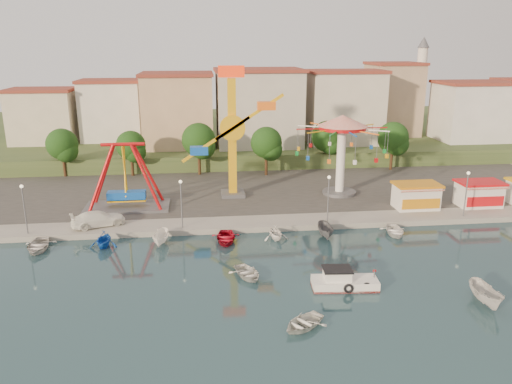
{
  "coord_description": "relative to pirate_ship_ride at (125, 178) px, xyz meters",
  "views": [
    {
      "loc": [
        -5.88,
        -38.09,
        19.47
      ],
      "look_at": [
        0.11,
        14.0,
        4.0
      ],
      "focal_mm": 35.0,
      "sensor_mm": 36.0,
      "label": 1
    }
  ],
  "objects": [
    {
      "name": "ground",
      "position": [
        14.76,
        -20.45,
        -4.39
      ],
      "size": [
        200.0,
        200.0,
        0.0
      ],
      "primitive_type": "plane",
      "color": "#132734",
      "rests_on": "ground"
    },
    {
      "name": "cabin_motorboat",
      "position": [
        20.4,
        -21.94,
        -3.88
      ],
      "size": [
        5.58,
        2.5,
        1.91
      ],
      "rotation": [
        0.0,
        0.0,
        -0.08
      ],
      "color": "white",
      "rests_on": "ground"
    },
    {
      "name": "building_3",
      "position": [
        20.36,
        28.36,
        3.2
      ],
      "size": [
        12.59,
        10.5,
        9.2
      ],
      "primitive_type": "cube",
      "color": "beige",
      "rests_on": "hill_terrace"
    },
    {
      "name": "lamp_post_2",
      "position": [
        22.76,
        -7.45,
        -1.29
      ],
      "size": [
        0.14,
        0.14,
        5.0
      ],
      "primitive_type": "cylinder",
      "color": "#59595E",
      "rests_on": "quay_deck"
    },
    {
      "name": "tree_0",
      "position": [
        -11.24,
        16.53,
        1.08
      ],
      "size": [
        4.6,
        4.6,
        7.19
      ],
      "color": "#382314",
      "rests_on": "quay_deck"
    },
    {
      "name": "skiff",
      "position": [
        30.65,
        -25.91,
        -3.6
      ],
      "size": [
        1.65,
        4.14,
        1.58
      ],
      "primitive_type": "imported",
      "rotation": [
        0.0,
        0.0,
        -0.03
      ],
      "color": "silver",
      "rests_on": "ground"
    },
    {
      "name": "booth_mid",
      "position": [
        42.45,
        -3.96,
        -2.23
      ],
      "size": [
        5.4,
        3.78,
        3.08
      ],
      "color": "white",
      "rests_on": "quay_deck"
    },
    {
      "name": "booth_left",
      "position": [
        34.48,
        -3.96,
        -2.23
      ],
      "size": [
        5.4,
        3.78,
        3.08
      ],
      "color": "white",
      "rests_on": "quay_deck"
    },
    {
      "name": "kamikaze_tower",
      "position": [
        13.44,
        3.48,
        3.97
      ],
      "size": [
        8.6,
        3.1,
        16.5
      ],
      "color": "#59595E",
      "rests_on": "quay_deck"
    },
    {
      "name": "moored_boat_1",
      "position": [
        -0.97,
        -10.65,
        -3.56
      ],
      "size": [
        3.03,
        3.42,
        1.67
      ],
      "primitive_type": "imported",
      "rotation": [
        0.0,
        0.0,
        -0.09
      ],
      "color": "blue",
      "rests_on": "ground"
    },
    {
      "name": "asphalt_pad",
      "position": [
        14.76,
        9.55,
        -3.79
      ],
      "size": [
        90.0,
        28.0,
        0.01
      ],
      "primitive_type": "cube",
      "color": "#4C4944",
      "rests_on": "quay_deck"
    },
    {
      "name": "building_4",
      "position": [
        33.83,
        31.76,
        3.22
      ],
      "size": [
        10.75,
        9.23,
        9.24
      ],
      "primitive_type": "cube",
      "color": "beige",
      "rests_on": "hill_terrace"
    },
    {
      "name": "van",
      "position": [
        -2.3,
        -5.96,
        -2.97
      ],
      "size": [
        6.1,
        4.17,
        1.64
      ],
      "primitive_type": "imported",
      "rotation": [
        0.0,
        0.0,
        1.94
      ],
      "color": "white",
      "rests_on": "quay_deck"
    },
    {
      "name": "lamp_post_3",
      "position": [
        38.76,
        -7.45,
        -1.29
      ],
      "size": [
        0.14,
        0.14,
        5.0
      ],
      "primitive_type": "cylinder",
      "color": "#59595E",
      "rests_on": "quay_deck"
    },
    {
      "name": "building_5",
      "position": [
        47.13,
        29.89,
        4.21
      ],
      "size": [
        12.77,
        10.96,
        11.21
      ],
      "primitive_type": "cube",
      "color": "tan",
      "rests_on": "hill_terrace"
    },
    {
      "name": "tree_5",
      "position": [
        38.76,
        15.09,
        1.31
      ],
      "size": [
        4.83,
        4.83,
        7.54
      ],
      "color": "#382314",
      "rests_on": "quay_deck"
    },
    {
      "name": "rowboat_b",
      "position": [
        15.84,
        -27.54,
        -4.03
      ],
      "size": [
        4.37,
        4.18,
        0.74
      ],
      "primitive_type": "imported",
      "rotation": [
        0.0,
        0.0,
        -0.92
      ],
      "color": "silver",
      "rests_on": "ground"
    },
    {
      "name": "hill_terrace",
      "position": [
        14.76,
        46.55,
        -2.89
      ],
      "size": [
        200.0,
        60.0,
        3.0
      ],
      "primitive_type": "cube",
      "color": "#384C26",
      "rests_on": "ground"
    },
    {
      "name": "building_6",
      "position": [
        58.91,
        28.33,
        4.78
      ],
      "size": [
        8.23,
        8.98,
        12.36
      ],
      "primitive_type": "cube",
      "color": "silver",
      "rests_on": "hill_terrace"
    },
    {
      "name": "moored_boat_6",
      "position": [
        29.33,
        -10.65,
        -4.0
      ],
      "size": [
        3.26,
        4.17,
        0.79
      ],
      "primitive_type": "imported",
      "rotation": [
        0.0,
        0.0,
        -0.15
      ],
      "color": "white",
      "rests_on": "ground"
    },
    {
      "name": "tree_3",
      "position": [
        18.76,
        13.92,
        1.16
      ],
      "size": [
        4.68,
        4.68,
        7.32
      ],
      "color": "#382314",
      "rests_on": "quay_deck"
    },
    {
      "name": "lamp_post_0",
      "position": [
        -9.24,
        -7.45,
        -1.29
      ],
      "size": [
        0.14,
        0.14,
        5.0
      ],
      "primitive_type": "cylinder",
      "color": "#59595E",
      "rests_on": "quay_deck"
    },
    {
      "name": "pirate_ship_ride",
      "position": [
        0.0,
        0.0,
        0.0
      ],
      "size": [
        10.0,
        5.0,
        8.0
      ],
      "color": "#59595E",
      "rests_on": "quay_deck"
    },
    {
      "name": "moored_boat_4",
      "position": [
        16.44,
        -10.65,
        -3.64
      ],
      "size": [
        2.97,
        3.28,
        1.52
      ],
      "primitive_type": "imported",
      "rotation": [
        0.0,
        0.0,
        0.18
      ],
      "color": "white",
      "rests_on": "ground"
    },
    {
      "name": "lamp_post_1",
      "position": [
        6.76,
        -7.45,
        -1.29
      ],
      "size": [
        0.14,
        0.14,
        5.0
      ],
      "primitive_type": "cylinder",
      "color": "#59595E",
      "rests_on": "quay_deck"
    },
    {
      "name": "moored_boat_2",
      "position": [
        4.7,
        -10.65,
        -3.7
      ],
      "size": [
        1.82,
        3.74,
        1.39
      ],
      "primitive_type": "imported",
      "rotation": [
        0.0,
        0.0,
        -0.14
      ],
      "color": "white",
      "rests_on": "ground"
    },
    {
      "name": "moored_boat_5",
      "position": [
        21.76,
        -10.65,
        -3.66
      ],
      "size": [
        1.62,
        3.87,
        1.47
      ],
      "primitive_type": "imported",
      "rotation": [
        0.0,
        0.0,
        -0.05
      ],
      "color": "#5D5C61",
      "rests_on": "ground"
    },
    {
      "name": "minaret",
      "position": [
        50.76,
        33.55,
        8.15
      ],
      "size": [
        2.8,
        2.8,
        18.0
      ],
      "color": "silver",
      "rests_on": "hill_terrace"
    },
    {
      "name": "tree_1",
      "position": [
        -1.24,
        15.79,
        0.81
      ],
      "size": [
        4.35,
        4.35,
        6.8
      ],
      "color": "#382314",
      "rests_on": "quay_deck"
    },
    {
      "name": "quay_deck",
      "position": [
        14.76,
        41.55,
        -4.09
      ],
      "size": [
        200.0,
        100.0,
        0.6
      ],
      "primitive_type": "cube",
      "color": "#9E998E",
      "rests_on": "ground"
    },
    {
      "name": "tree_4",
      "position": [
        28.76,
        16.91,
        1.35
      ],
      "size": [
        4.86,
        4.86,
        7.6
      ],
      "color": "#382314",
      "rests_on": "quay_deck"
    },
    {
      "name": "building_2",
      "position": [
        6.57,
        31.51,
        4.22
      ],
      "size": [
        11.95,
        9.28,
        11.23
      ],
      "primitive_type": "cube",
      "color": "tan",
      "rests_on": "hill_terrace"
    },
    {
      "name": "building_1",
      "position": [
        -6.57,
        30.94,
        2.92
      ],
      "size": [
        12.33,
        9.01,
        8.63
      ],
      "primitive_type": "cube",
      "color": "silver",
      "rests_on": "hill_terrace"
    },
    {
      "name": "rowboat_a",
      "position": [
        12.68,
        -19.0,
        -4.02
      ],
      "size": [
        3.71,
        4.31,
        0.75
      ],
      "primitive_type": "imported",
      "rotation": [
        0.0,
        0.0,
        0.37
      ],
      "color": "white",
      "rests_on": "ground"
    },
    {
      "name": "building_0",
      "position": [
        -18.61,
        25.62,
        4.54
      ],
      "size": [
        9.26,
        9.53,
        11.87
      ],
      "primitive_type": "cube",
      "color": "beige",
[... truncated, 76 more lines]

